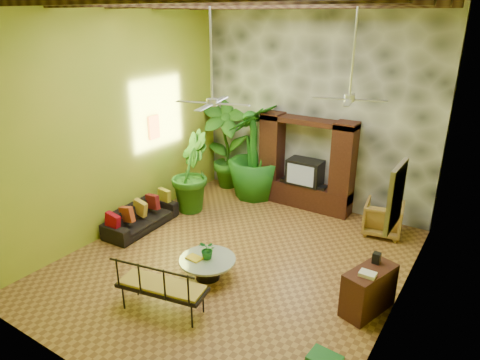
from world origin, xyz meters
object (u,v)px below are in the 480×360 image
Objects in this scene: entertainment_center at (305,170)px; coffee_table at (208,266)px; tall_plant_c at (255,152)px; wicker_armchair at (383,218)px; tall_plant_b at (190,172)px; tall_plant_a at (226,143)px; ceiling_fan_back at (350,87)px; ceiling_fan_front at (212,90)px; side_console at (369,290)px; iron_bench at (158,285)px; sofa at (141,217)px.

entertainment_center is 2.31× the size of coffee_table.
tall_plant_c is at bearing -173.37° from entertainment_center.
tall_plant_b is at bearing 6.97° from wicker_armchair.
wicker_armchair is at bearing -5.34° from tall_plant_a.
entertainment_center is at bearing 129.57° from ceiling_fan_back.
entertainment_center is at bearing -20.37° from wicker_armchair.
ceiling_fan_front reaches higher than side_console.
tall_plant_b is at bearing 110.25° from iron_bench.
tall_plant_a is 1.03× the size of tall_plant_c.
tall_plant_c reaches higher than tall_plant_b.
side_console is (1.05, -1.30, -3.01)m from ceiling_fan_back.
ceiling_fan_back is 3.45m from side_console.
side_console is at bearing -17.31° from tall_plant_b.
ceiling_fan_back is 4.09m from coffee_table.
entertainment_center is 3.50m from ceiling_fan_back.
tall_plant_b is 3.18m from coffee_table.
sofa is at bearing -164.11° from ceiling_fan_back.
wicker_armchair is 0.79× the size of coffee_table.
iron_bench reaches higher than wicker_armchair.
entertainment_center reaches higher than tall_plant_b.
tall_plant_a is at bearing -5.82° from sofa.
iron_bench is at bearing -118.79° from ceiling_fan_back.
ceiling_fan_back is 3.43m from wicker_armchair.
ceiling_fan_front is 4.16m from side_console.
sofa is 2.59m from coffee_table.
tall_plant_a is at bearing -14.73° from wicker_armchair.
entertainment_center is 2.85m from tall_plant_b.
entertainment_center reaches higher than iron_bench.
side_console is (5.06, -3.25, -0.89)m from tall_plant_a.
ceiling_fan_front reaches higher than iron_bench.
wicker_armchair is (4.69, 2.72, 0.10)m from sofa.
ceiling_fan_back is at bearing 62.38° from wicker_armchair.
side_console is (5.24, -0.11, 0.12)m from sofa.
wicker_armchair is 0.32× the size of tall_plant_a.
coffee_table is (-1.71, -1.97, -3.15)m from ceiling_fan_back.
ceiling_fan_back is at bearing 41.63° from ceiling_fan_front.
coffee_table is 0.67× the size of iron_bench.
side_console is (4.02, -3.08, -0.86)m from tall_plant_c.
ceiling_fan_front is 1.01× the size of sofa.
coffee_table is 1.26m from iron_bench.
entertainment_center is at bearing 146.49° from side_console.
iron_bench is (-1.76, -3.20, -2.86)m from ceiling_fan_back.
wicker_armchair reaches higher than sofa.
tall_plant_a reaches higher than sofa.
tall_plant_b is (-2.29, -1.70, 0.02)m from entertainment_center.
entertainment_center is at bearing 36.57° from tall_plant_b.
iron_bench is (2.25, -5.15, -0.74)m from tall_plant_a.
ceiling_fan_back is at bearing -30.90° from tall_plant_c.
iron_bench is (1.21, -4.98, -0.71)m from tall_plant_c.
tall_plant_c is at bearing 109.10° from ceiling_fan_front.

